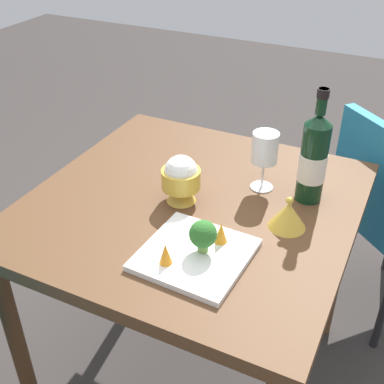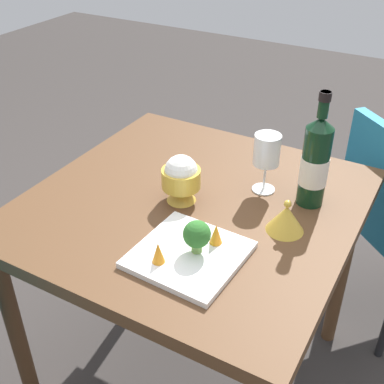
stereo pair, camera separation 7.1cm
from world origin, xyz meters
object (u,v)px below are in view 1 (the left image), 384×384
object	(u,v)px
wine_bottle	(313,158)
rice_bowl_lid	(288,214)
wine_glass	(265,149)
carrot_garnish_left	(221,233)
rice_bowl	(181,178)
carrot_garnish_right	(166,254)
serving_plate	(195,255)
broccoli_floret	(203,235)

from	to	relation	value
wine_bottle	rice_bowl_lid	distance (m)	0.18
wine_bottle	wine_glass	bearing A→B (deg)	-88.55
rice_bowl_lid	carrot_garnish_left	xyz separation A→B (m)	(0.15, -0.12, 0.01)
rice_bowl_lid	carrot_garnish_left	distance (m)	0.20
carrot_garnish_left	rice_bowl_lid	bearing A→B (deg)	141.17
wine_bottle	rice_bowl	world-z (taller)	wine_bottle
rice_bowl	carrot_garnish_right	world-z (taller)	rice_bowl
carrot_garnish_right	wine_glass	bearing A→B (deg)	168.87
serving_plate	rice_bowl_lid	bearing A→B (deg)	143.17
carrot_garnish_right	carrot_garnish_left	bearing A→B (deg)	146.82
wine_glass	broccoli_floret	size ratio (longest dim) A/B	2.09
wine_glass	rice_bowl_lid	distance (m)	0.22
rice_bowl_lid	carrot_garnish_left	size ratio (longest dim) A/B	1.83
rice_bowl	broccoli_floret	bearing A→B (deg)	39.10
rice_bowl	serving_plate	distance (m)	0.26
rice_bowl_lid	wine_glass	bearing A→B (deg)	-140.90
wine_bottle	carrot_garnish_left	bearing A→B (deg)	-24.10
broccoli_floret	carrot_garnish_left	bearing A→B (deg)	154.36
wine_glass	broccoli_floret	world-z (taller)	wine_glass
wine_glass	serving_plate	size ratio (longest dim) A/B	0.68
wine_bottle	carrot_garnish_right	distance (m)	0.50
carrot_garnish_left	carrot_garnish_right	xyz separation A→B (m)	(0.13, -0.09, 0.00)
broccoli_floret	wine_glass	bearing A→B (deg)	175.86
broccoli_floret	carrot_garnish_right	size ratio (longest dim) A/B	1.56
wine_bottle	serving_plate	xyz separation A→B (m)	(0.38, -0.18, -0.12)
wine_bottle	rice_bowl	distance (m)	0.37
broccoli_floret	rice_bowl_lid	bearing A→B (deg)	144.13
serving_plate	broccoli_floret	distance (m)	0.06
rice_bowl_lid	serving_plate	size ratio (longest dim) A/B	0.38
rice_bowl_lid	carrot_garnish_right	world-z (taller)	rice_bowl_lid
serving_plate	carrot_garnish_left	distance (m)	0.08
wine_bottle	broccoli_floret	size ratio (longest dim) A/B	3.87
serving_plate	carrot_garnish_right	xyz separation A→B (m)	(0.07, -0.04, 0.04)
carrot_garnish_right	serving_plate	bearing A→B (deg)	145.30
wine_bottle	carrot_garnish_left	size ratio (longest dim) A/B	6.08
rice_bowl	rice_bowl_lid	size ratio (longest dim) A/B	1.42
wine_bottle	wine_glass	xyz separation A→B (m)	(0.00, -0.14, -0.00)
wine_bottle	broccoli_floret	distance (m)	0.40
rice_bowl_lid	carrot_garnish_right	xyz separation A→B (m)	(0.28, -0.21, 0.01)
broccoli_floret	serving_plate	bearing A→B (deg)	-49.35
rice_bowl	serving_plate	xyz separation A→B (m)	(0.21, 0.14, -0.07)
wine_glass	rice_bowl_lid	bearing A→B (deg)	39.10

